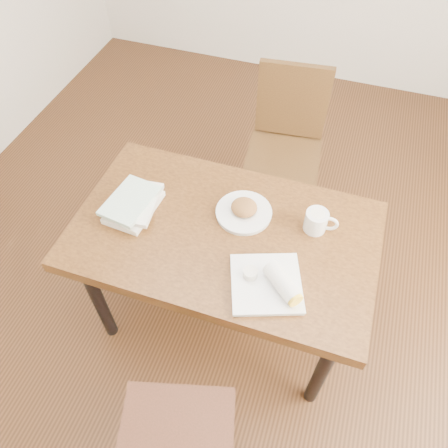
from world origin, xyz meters
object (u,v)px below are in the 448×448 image
(coffee_mug, at_px, (317,221))
(table, at_px, (224,243))
(plate_scone, at_px, (244,211))
(plate_burrito, at_px, (271,283))
(book_stack, at_px, (134,204))
(chair_far, at_px, (286,138))

(coffee_mug, bearing_deg, table, -159.07)
(plate_scone, bearing_deg, plate_burrito, -57.26)
(plate_burrito, bearing_deg, coffee_mug, 72.39)
(plate_burrito, relative_size, book_stack, 1.20)
(plate_scone, xyz_separation_m, coffee_mug, (0.31, 0.02, 0.03))
(chair_far, xyz_separation_m, plate_burrito, (0.18, -1.11, 0.23))
(coffee_mug, distance_m, book_stack, 0.79)
(chair_far, height_order, plate_scone, chair_far)
(plate_scone, relative_size, plate_burrito, 0.72)
(plate_scone, height_order, plate_burrito, plate_burrito)
(coffee_mug, distance_m, plate_burrito, 0.36)
(chair_far, xyz_separation_m, coffee_mug, (0.29, -0.77, 0.25))
(table, bearing_deg, chair_far, 85.28)
(chair_far, distance_m, coffee_mug, 0.86)
(coffee_mug, xyz_separation_m, book_stack, (-0.77, -0.14, -0.02))
(table, xyz_separation_m, coffee_mug, (0.36, 0.14, 0.13))
(chair_far, bearing_deg, plate_scone, -91.72)
(coffee_mug, bearing_deg, plate_scone, -176.00)
(table, distance_m, plate_burrito, 0.34)
(table, height_order, chair_far, chair_far)
(table, distance_m, coffee_mug, 0.41)
(plate_burrito, bearing_deg, book_stack, 163.79)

